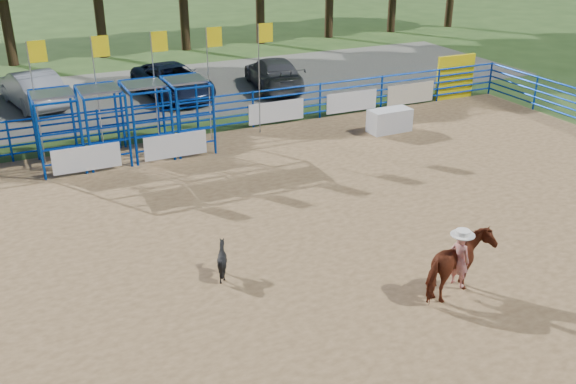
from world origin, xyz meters
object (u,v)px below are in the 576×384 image
object	(u,v)px
car_c	(173,81)
calf	(222,260)
car_d	(273,73)
car_b	(32,88)
horse_and_rider	(459,263)
announcer_table	(389,120)

from	to	relation	value
car_c	calf	bearing A→B (deg)	-108.58
car_d	car_c	bearing A→B (deg)	3.45
calf	car_b	xyz separation A→B (m)	(-2.78, 17.05, 0.40)
car_b	car_c	size ratio (longest dim) A/B	0.92
calf	car_c	distance (m)	16.26
horse_and_rider	car_b	bearing A→B (deg)	109.87
announcer_table	car_b	bearing A→B (deg)	142.02
calf	car_d	size ratio (longest dim) A/B	0.16
car_d	calf	bearing A→B (deg)	71.81
car_c	car_d	xyz separation A→B (m)	(4.86, -0.52, -0.00)
calf	announcer_table	bearing A→B (deg)	-79.56
horse_and_rider	car_d	bearing A→B (deg)	78.97
announcer_table	car_c	size ratio (longest dim) A/B	0.31
calf	car_d	world-z (taller)	car_d
car_c	car_d	bearing A→B (deg)	-13.18
horse_and_rider	car_d	world-z (taller)	horse_and_rider
calf	car_d	bearing A→B (deg)	-55.13
announcer_table	calf	bearing A→B (deg)	-142.19
car_c	announcer_table	bearing A→B (deg)	-60.50
car_b	horse_and_rider	bearing A→B (deg)	97.82
announcer_table	car_c	bearing A→B (deg)	126.57
calf	car_c	bearing A→B (deg)	-38.89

